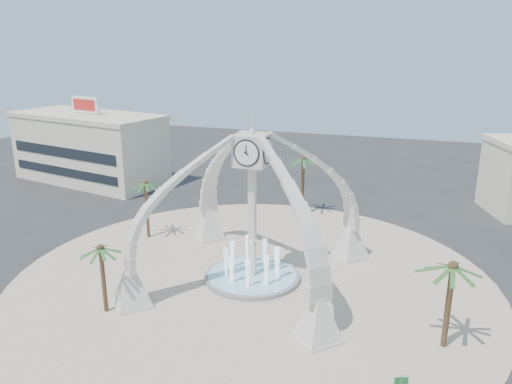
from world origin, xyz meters
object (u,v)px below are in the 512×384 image
(clock_tower, at_px, (252,206))
(palm_west, at_px, (145,184))
(palm_east, at_px, (453,267))
(fountain, at_px, (252,276))
(palm_north, at_px, (303,159))
(palm_south, at_px, (100,249))

(clock_tower, bearing_deg, palm_west, 157.51)
(clock_tower, bearing_deg, palm_east, -19.00)
(clock_tower, distance_m, fountain, 6.20)
(fountain, bearing_deg, palm_north, 89.86)
(clock_tower, height_order, palm_west, clock_tower)
(palm_west, distance_m, palm_north, 17.71)
(clock_tower, height_order, palm_south, clock_tower)
(fountain, height_order, palm_south, palm_south)
(clock_tower, distance_m, palm_south, 12.06)
(palm_east, relative_size, palm_north, 0.88)
(clock_tower, bearing_deg, palm_south, -134.88)
(palm_west, bearing_deg, fountain, -22.49)
(clock_tower, relative_size, fountain, 2.24)
(clock_tower, height_order, palm_north, clock_tower)
(palm_east, height_order, palm_south, palm_east)
(palm_north, bearing_deg, fountain, -90.14)
(clock_tower, distance_m, palm_east, 15.89)
(palm_east, distance_m, palm_south, 23.70)
(palm_north, relative_size, palm_south, 1.29)
(palm_north, xyz_separation_m, palm_south, (-8.49, -25.77, -1.51))
(palm_north, distance_m, palm_south, 27.18)
(palm_west, height_order, palm_north, palm_north)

